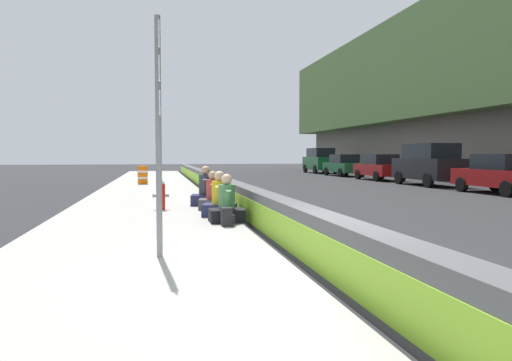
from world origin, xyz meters
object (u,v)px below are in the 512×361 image
route_sign_post (159,118)px  construction_barrel (143,175)px  seated_person_foreground (227,207)px  seated_person_middle (220,202)px  backpack (227,217)px  parked_car_third (502,174)px  parked_car_far (344,165)px  seated_person_far (206,193)px  seated_person_rear (213,197)px  parked_car_fourth (429,164)px  fire_hydrant (161,194)px  parked_car_farther (320,160)px  parked_car_midline (380,167)px

route_sign_post → construction_barrel: (18.36, 0.79, -1.61)m
seated_person_foreground → route_sign_post: bearing=156.5°
seated_person_middle → backpack: (-1.70, 0.06, -0.16)m
parked_car_third → parked_car_far: same height
seated_person_middle → seated_person_far: seated_person_far is taller
seated_person_far → construction_barrel: seated_person_far is taller
backpack → parked_car_far: bearing=-27.2°
route_sign_post → parked_car_far: bearing=-27.1°
route_sign_post → backpack: bearing=-26.6°
construction_barrel → backpack: bearing=-171.8°
seated_person_rear → parked_car_third: bearing=-71.2°
construction_barrel → parked_car_third: 17.08m
route_sign_post → construction_barrel: size_ratio=3.79×
parked_car_fourth → seated_person_middle: bearing=131.8°
construction_barrel → parked_car_third: parked_car_third is taller
fire_hydrant → seated_person_far: seated_person_far is taller
seated_person_far → parked_car_farther: bearing=-26.0°
seated_person_rear → seated_person_middle: bearing=179.9°
backpack → parked_car_midline: 22.90m
construction_barrel → parked_car_fourth: 15.38m
backpack → parked_car_far: 28.26m
seated_person_middle → parked_car_third: bearing=-65.5°
seated_person_far → parked_car_farther: 30.02m
seated_person_middle → parked_car_far: size_ratio=0.25×
seated_person_middle → seated_person_rear: bearing=-0.1°
seated_person_foreground → construction_barrel: seated_person_foreground is taller
backpack → construction_barrel: (15.48, 2.22, 0.28)m
backpack → parked_car_farther: (31.33, -13.11, 0.85)m
parked_car_third → parked_car_fourth: size_ratio=0.93×
seated_person_far → parked_car_midline: 19.48m
seated_person_middle → parked_car_far: (23.44, -12.85, 0.37)m
seated_person_rear → seated_person_far: bearing=4.3°
seated_person_middle → seated_person_rear: 1.50m
seated_person_foreground → parked_car_farther: bearing=-23.0°
fire_hydrant → parked_car_third: 14.87m
seated_person_rear → parked_car_midline: 20.30m
backpack → parked_car_farther: 33.97m
parked_car_fourth → backpack: bearing=135.6°
seated_person_rear → parked_car_farther: size_ratio=0.22×
backpack → parked_car_fourth: bearing=-44.4°
construction_barrel → parked_car_far: parked_car_far is taller
seated_person_rear → construction_barrel: (12.29, 2.28, 0.14)m
seated_person_far → fire_hydrant: bearing=124.1°
construction_barrel → parked_car_third: bearing=-117.6°
parked_car_midline → parked_car_farther: bearing=-1.1°
parked_car_midline → parked_car_far: bearing=-0.2°
seated_person_foreground → parked_car_fourth: bearing=-45.6°
seated_person_foreground → seated_person_far: seated_person_far is taller
parked_car_third → parked_car_far: 17.57m
seated_person_middle → parked_car_midline: (17.23, -12.83, 0.37)m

